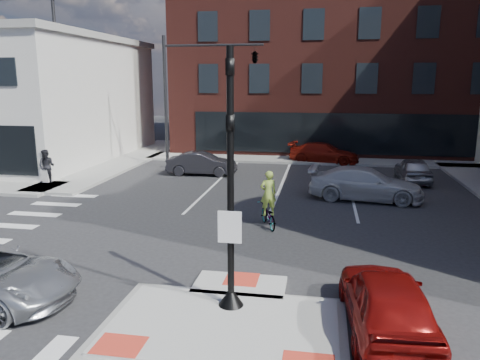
% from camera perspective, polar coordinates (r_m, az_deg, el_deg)
% --- Properties ---
extents(ground, '(120.00, 120.00, 0.00)m').
position_cam_1_polar(ground, '(11.28, -1.51, -16.41)').
color(ground, '#28282B').
rests_on(ground, ground).
extents(refuge_island, '(5.40, 4.65, 0.13)m').
position_cam_1_polar(refuge_island, '(11.03, -1.79, -16.81)').
color(refuge_island, gray).
rests_on(refuge_island, ground).
extents(sidewalk_nw, '(23.50, 20.50, 0.15)m').
position_cam_1_polar(sidewalk_nw, '(31.70, -26.51, 1.14)').
color(sidewalk_nw, gray).
rests_on(sidewalk_nw, ground).
extents(sidewalk_n, '(26.00, 3.00, 0.15)m').
position_cam_1_polar(sidewalk_n, '(32.17, 11.63, 2.31)').
color(sidewalk_n, gray).
rests_on(sidewalk_n, ground).
extents(building_n, '(24.40, 18.40, 15.50)m').
position_cam_1_polar(building_n, '(41.79, 11.74, 15.13)').
color(building_n, '#4C1D17').
rests_on(building_n, ground).
extents(building_far_left, '(10.00, 12.00, 10.00)m').
position_cam_1_polar(building_far_left, '(62.01, 4.52, 11.66)').
color(building_far_left, slate).
rests_on(building_far_left, ground).
extents(building_far_right, '(12.00, 12.00, 12.00)m').
position_cam_1_polar(building_far_right, '(64.10, 16.62, 12.11)').
color(building_far_right, brown).
rests_on(building_far_right, ground).
extents(signal_pole, '(0.60, 0.60, 5.98)m').
position_cam_1_polar(signal_pole, '(10.74, -1.16, -4.28)').
color(signal_pole, black).
rests_on(signal_pole, refuge_island).
extents(mast_arm_signal, '(6.10, 2.24, 8.00)m').
position_cam_1_polar(mast_arm_signal, '(28.26, -1.23, 13.73)').
color(mast_arm_signal, black).
rests_on(mast_arm_signal, ground).
extents(red_sedan, '(1.97, 4.33, 1.44)m').
position_cam_1_polar(red_sedan, '(10.88, 17.43, -13.88)').
color(red_sedan, maroon).
rests_on(red_sedan, ground).
extents(white_pickup, '(5.30, 2.63, 1.48)m').
position_cam_1_polar(white_pickup, '(22.15, 15.04, -0.45)').
color(white_pickup, silver).
rests_on(white_pickup, ground).
extents(bg_car_dark, '(4.05, 1.55, 1.32)m').
position_cam_1_polar(bg_car_dark, '(27.20, -4.67, 2.02)').
color(bg_car_dark, '#2A292F').
rests_on(bg_car_dark, ground).
extents(bg_car_silver, '(1.59, 3.88, 1.32)m').
position_cam_1_polar(bg_car_silver, '(26.94, 20.35, 1.20)').
color(bg_car_silver, '#ABADB2').
rests_on(bg_car_silver, ground).
extents(bg_car_red, '(4.86, 2.69, 1.33)m').
position_cam_1_polar(bg_car_red, '(31.57, 10.19, 3.27)').
color(bg_car_red, maroon).
rests_on(bg_car_red, ground).
extents(cyclist, '(1.18, 1.78, 2.14)m').
position_cam_1_polar(cyclist, '(17.45, 3.45, -3.45)').
color(cyclist, '#3F3F44').
rests_on(cyclist, ground).
extents(pedestrian_a, '(0.90, 0.73, 1.75)m').
position_cam_1_polar(pedestrian_a, '(26.20, -22.51, 1.56)').
color(pedestrian_a, black).
rests_on(pedestrian_a, sidewalk_nw).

